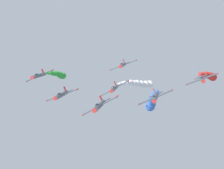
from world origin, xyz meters
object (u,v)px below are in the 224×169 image
at_px(airplane_trailing, 39,75).
at_px(airplane_high_slot, 123,65).
at_px(airplane_right_inner, 61,95).
at_px(airplane_right_outer, 202,79).
at_px(airplane_lead, 99,106).
at_px(airplane_left_inner, 155,97).
at_px(airplane_left_outer, 115,88).

height_order(airplane_trailing, airplane_high_slot, airplane_high_slot).
xyz_separation_m(airplane_right_inner, airplane_right_outer, (-37.65, -11.00, 3.82)).
height_order(airplane_lead, airplane_right_outer, airplane_right_outer).
xyz_separation_m(airplane_left_inner, airplane_right_outer, (-12.38, -12.83, 3.38)).
bearing_deg(airplane_left_outer, airplane_lead, 90.94).
xyz_separation_m(airplane_right_inner, airplane_left_outer, (-12.73, -11.06, 0.52)).
bearing_deg(airplane_left_outer, airplane_left_inner, 134.22).
bearing_deg(airplane_high_slot, airplane_right_inner, 60.08).
relative_size(airplane_right_inner, airplane_trailing, 1.00).
height_order(airplane_left_inner, airplane_right_inner, airplane_left_inner).
bearing_deg(airplane_lead, airplane_right_outer, -136.15).
bearing_deg(airplane_right_outer, airplane_trailing, -1.62).
distance_m(airplane_trailing, airplane_high_slot, 27.10).
bearing_deg(airplane_high_slot, airplane_trailing, 24.13).
relative_size(airplane_lead, airplane_right_inner, 1.00).
height_order(airplane_left_outer, airplane_right_outer, airplane_right_outer).
bearing_deg(airplane_left_outer, airplane_trailing, -3.17).
bearing_deg(airplane_lead, airplane_left_inner, -138.54).
relative_size(airplane_lead, airplane_trailing, 1.00).
distance_m(airplane_right_outer, airplane_trailing, 48.82).
height_order(airplane_right_inner, airplane_trailing, airplane_trailing).
xyz_separation_m(airplane_lead, airplane_trailing, (24.26, -24.96, 3.66)).
relative_size(airplane_right_inner, airplane_right_outer, 1.00).
bearing_deg(airplane_right_inner, airplane_left_outer, -139.02).
bearing_deg(airplane_high_slot, airplane_right_outer, 152.85).
xyz_separation_m(airplane_right_inner, airplane_trailing, (11.15, -12.38, 3.68)).
relative_size(airplane_lead, airplane_right_outer, 1.00).
bearing_deg(airplane_lead, airplane_high_slot, -90.55).
bearing_deg(airplane_right_inner, airplane_right_outer, -163.72).
relative_size(airplane_left_inner, airplane_left_outer, 1.00).
bearing_deg(airplane_right_inner, airplane_high_slot, -119.92).
bearing_deg(airplane_left_inner, airplane_right_inner, -4.16).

